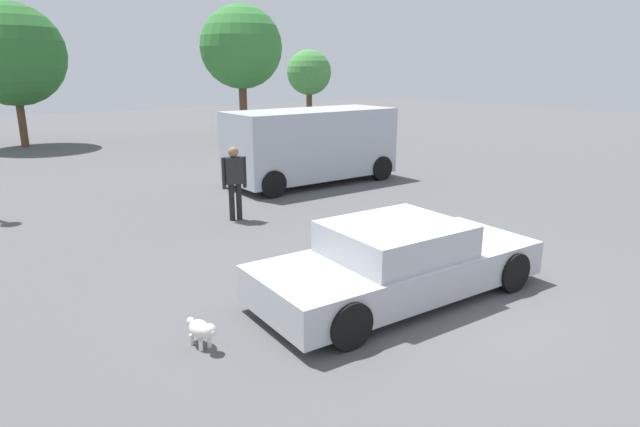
{
  "coord_description": "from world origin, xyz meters",
  "views": [
    {
      "loc": [
        -6.14,
        -5.24,
        3.47
      ],
      "look_at": [
        -0.39,
        2.15,
        0.9
      ],
      "focal_mm": 30.04,
      "sensor_mm": 36.0,
      "label": 1
    }
  ],
  "objects_px": {
    "sedan_foreground": "(398,262)",
    "dog": "(202,330)",
    "van_white": "(311,144)",
    "pedestrian": "(234,177)"
  },
  "relations": [
    {
      "from": "van_white",
      "to": "pedestrian",
      "type": "height_order",
      "value": "van_white"
    },
    {
      "from": "van_white",
      "to": "pedestrian",
      "type": "xyz_separation_m",
      "value": [
        -3.92,
        -2.27,
        -0.17
      ]
    },
    {
      "from": "dog",
      "to": "van_white",
      "type": "xyz_separation_m",
      "value": [
        7.19,
        7.23,
        0.97
      ]
    },
    {
      "from": "sedan_foreground",
      "to": "dog",
      "type": "bearing_deg",
      "value": 176.62
    },
    {
      "from": "sedan_foreground",
      "to": "pedestrian",
      "type": "relative_size",
      "value": 2.76
    },
    {
      "from": "sedan_foreground",
      "to": "van_white",
      "type": "relative_size",
      "value": 0.91
    },
    {
      "from": "pedestrian",
      "to": "sedan_foreground",
      "type": "bearing_deg",
      "value": -164.03
    },
    {
      "from": "sedan_foreground",
      "to": "dog",
      "type": "height_order",
      "value": "sedan_foreground"
    },
    {
      "from": "sedan_foreground",
      "to": "dog",
      "type": "distance_m",
      "value": 3.17
    },
    {
      "from": "dog",
      "to": "sedan_foreground",
      "type": "bearing_deg",
      "value": 76.76
    }
  ]
}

